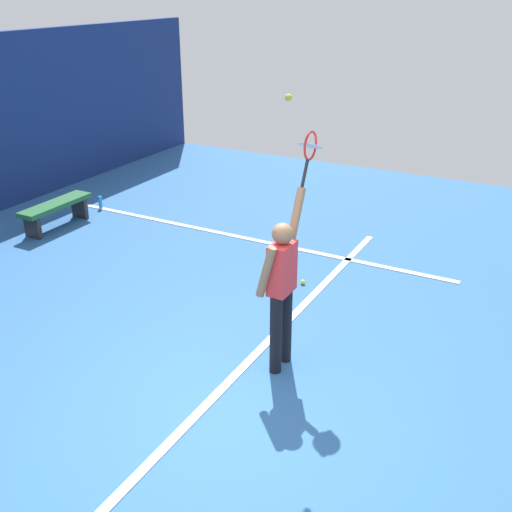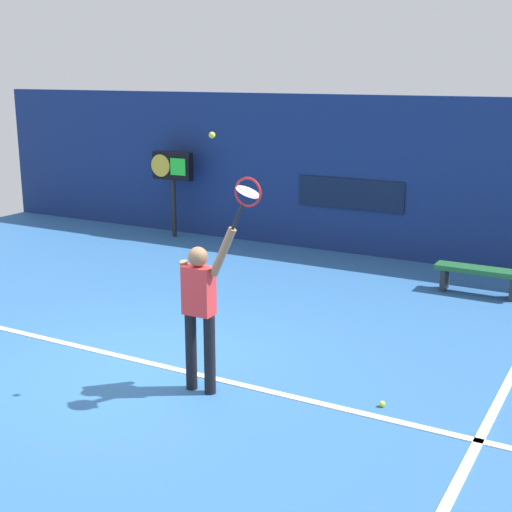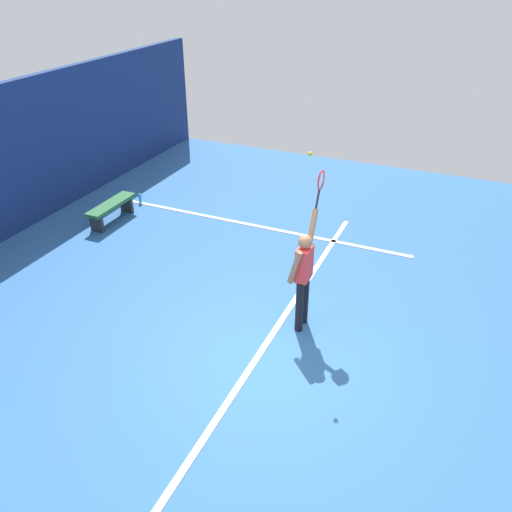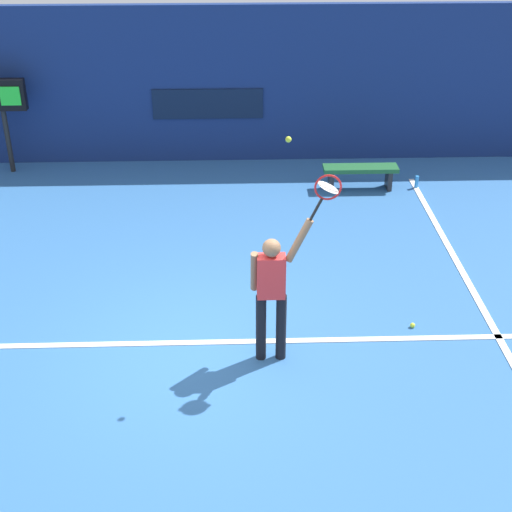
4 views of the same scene
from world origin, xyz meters
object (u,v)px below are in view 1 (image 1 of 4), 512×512
(court_bench, at_px, (56,209))
(water_bottle, at_px, (100,202))
(tennis_player, at_px, (282,284))
(tennis_ball, at_px, (288,98))
(spare_ball, at_px, (303,282))
(tennis_racket, at_px, (310,149))

(court_bench, distance_m, water_bottle, 1.11)
(tennis_player, bearing_deg, tennis_ball, 14.98)
(tennis_ball, distance_m, spare_ball, 3.42)
(tennis_racket, xyz_separation_m, water_bottle, (2.43, 5.26, -2.19))
(tennis_racket, xyz_separation_m, court_bench, (1.34, 5.26, -1.97))
(court_bench, bearing_deg, spare_ball, -90.02)
(court_bench, height_order, water_bottle, court_bench)
(court_bench, distance_m, spare_ball, 4.67)
(tennis_player, bearing_deg, spare_ball, 17.19)
(tennis_ball, bearing_deg, water_bottle, 61.15)
(water_bottle, bearing_deg, tennis_racket, -114.81)
(tennis_racket, bearing_deg, tennis_ball, 173.70)
(court_bench, bearing_deg, water_bottle, 0.00)
(tennis_racket, height_order, court_bench, tennis_racket)
(tennis_player, relative_size, spare_ball, 28.76)
(tennis_player, relative_size, tennis_racket, 3.16)
(tennis_racket, distance_m, water_bottle, 6.20)
(tennis_ball, bearing_deg, tennis_racket, -6.30)
(tennis_racket, relative_size, tennis_ball, 9.11)
(tennis_player, xyz_separation_m, tennis_racket, (0.61, -0.00, 1.30))
(tennis_racket, distance_m, court_bench, 5.78)
(tennis_ball, relative_size, court_bench, 0.05)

